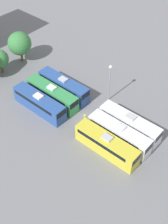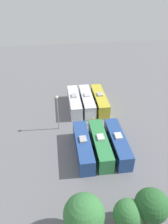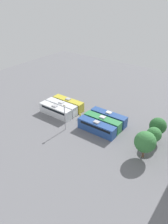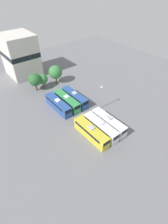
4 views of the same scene
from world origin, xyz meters
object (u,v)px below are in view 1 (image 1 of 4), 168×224
object	(u,v)px
tree_2	(20,44)
bus_5	(63,86)
bus_2	(129,124)
bus_0	(107,144)
bus_3	(39,103)
worker_person	(85,118)
bus_1	(119,134)
light_pole	(110,77)
bus_4	(52,94)

from	to	relation	value
tree_2	bus_5	bearing A→B (deg)	-97.48
bus_2	bus_0	bearing A→B (deg)	178.27
bus_5	tree_2	xyz separation A→B (m)	(1.86, 14.20, 2.63)
bus_0	bus_5	bearing A→B (deg)	67.99
bus_2	bus_3	bearing A→B (deg)	112.37
bus_2	worker_person	xyz separation A→B (m)	(-3.23, 7.07, -0.89)
bus_2	bus_3	distance (m)	16.45
bus_1	bus_5	world-z (taller)	same
worker_person	tree_2	size ratio (longest dim) A/B	0.26
tree_2	light_pole	bearing A→B (deg)	-84.47
bus_3	bus_5	size ratio (longest dim) A/B	1.00
bus_1	bus_4	bearing A→B (deg)	90.37
worker_person	bus_4	bearing A→B (deg)	88.88
bus_2	bus_5	distance (m)	15.20
bus_0	bus_3	xyz separation A→B (m)	(-0.24, 15.03, 0.00)
bus_5	light_pole	bearing A→B (deg)	-62.78
bus_3	bus_5	world-z (taller)	same
bus_1	worker_person	world-z (taller)	bus_1
bus_1	worker_person	size ratio (longest dim) A/B	6.12
bus_1	light_pole	bearing A→B (deg)	46.81
bus_4	tree_2	bearing A→B (deg)	70.77
bus_2	bus_5	world-z (taller)	same
bus_2	bus_4	bearing A→B (deg)	101.47
bus_4	light_pole	world-z (taller)	light_pole
bus_3	bus_2	bearing A→B (deg)	-67.63
bus_4	bus_0	bearing A→B (deg)	-101.19
bus_1	worker_person	distance (m)	7.15
worker_person	tree_2	bearing A→B (deg)	77.03
bus_2	bus_5	bearing A→B (deg)	89.81
bus_3	tree_2	bearing A→B (deg)	60.04
bus_5	light_pole	distance (m)	9.44
worker_person	bus_1	bearing A→B (deg)	-87.94
bus_0	bus_3	world-z (taller)	same
bus_2	tree_2	bearing A→B (deg)	86.27
light_pole	bus_5	bearing A→B (deg)	117.22
bus_2	bus_4	xyz separation A→B (m)	(-3.07, 15.12, 0.00)
bus_0	bus_4	world-z (taller)	same
worker_person	tree_2	world-z (taller)	tree_2
bus_4	bus_2	bearing A→B (deg)	-78.53
bus_5	worker_person	size ratio (longest dim) A/B	6.12
bus_0	bus_2	bearing A→B (deg)	-1.73
bus_3	light_pole	bearing A→B (deg)	-37.02
light_pole	bus_3	bearing A→B (deg)	142.98
bus_2	light_pole	world-z (taller)	light_pole
bus_5	worker_person	bearing A→B (deg)	-111.95
bus_5	worker_person	world-z (taller)	bus_5
bus_1	bus_3	distance (m)	15.59
bus_0	worker_person	size ratio (longest dim) A/B	6.12
bus_1	bus_2	world-z (taller)	same
bus_0	bus_2	distance (m)	6.02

